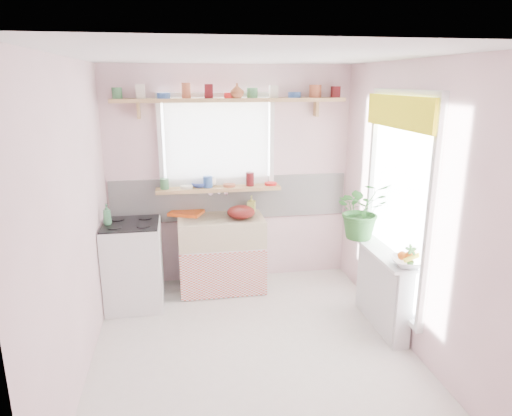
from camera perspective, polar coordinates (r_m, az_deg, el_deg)
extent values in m
plane|color=white|center=(4.28, -0.37, -17.17)|extent=(3.20, 3.20, 0.00)
plane|color=white|center=(3.61, -0.45, 18.48)|extent=(3.20, 3.20, 0.00)
plane|color=#FDD4DA|center=(5.30, -3.21, 3.94)|extent=(2.80, 0.00, 2.80)
plane|color=#FDD4DA|center=(2.30, 6.18, -12.16)|extent=(2.80, 0.00, 2.80)
plane|color=#FDD4DA|center=(3.80, -21.73, -1.87)|extent=(0.00, 3.20, 3.20)
plane|color=#FDD4DA|center=(4.21, 18.76, 0.04)|extent=(0.00, 3.20, 3.20)
cube|color=white|center=(5.34, -3.15, 1.28)|extent=(2.74, 0.03, 0.50)
cube|color=#D1878D|center=(5.39, -3.11, -0.79)|extent=(2.74, 0.02, 0.12)
cube|color=white|center=(5.21, -4.92, 8.17)|extent=(1.20, 0.01, 1.00)
cube|color=white|center=(5.15, -4.86, 8.08)|extent=(1.15, 0.02, 0.95)
cube|color=white|center=(4.38, 17.49, 0.73)|extent=(0.01, 1.10, 1.90)
cube|color=#FFF71A|center=(4.21, 17.35, 11.39)|extent=(0.03, 1.20, 0.28)
cube|color=white|center=(5.29, -4.30, -7.19)|extent=(0.85, 0.55, 0.55)
cube|color=#DA5140|center=(5.03, -3.99, -8.41)|extent=(0.95, 0.02, 0.53)
cube|color=beige|center=(5.14, -4.40, -2.82)|extent=(0.95, 0.55, 0.30)
cylinder|color=silver|center=(5.27, -4.74, 2.17)|extent=(0.03, 0.22, 0.03)
cube|color=white|center=(5.00, -15.04, -6.92)|extent=(0.58, 0.58, 0.90)
cube|color=black|center=(4.85, -15.42, -1.94)|extent=(0.56, 0.56, 0.02)
cylinder|color=black|center=(4.73, -17.27, -2.34)|extent=(0.14, 0.14, 0.01)
cylinder|color=black|center=(4.69, -13.89, -2.20)|extent=(0.14, 0.14, 0.01)
cylinder|color=black|center=(4.99, -16.88, -1.36)|extent=(0.14, 0.14, 0.01)
cylinder|color=black|center=(4.96, -13.68, -1.23)|extent=(0.14, 0.14, 0.01)
cube|color=white|center=(4.63, 15.53, -9.85)|extent=(0.15, 0.90, 0.75)
cube|color=white|center=(4.47, 15.54, -5.42)|extent=(0.22, 0.95, 0.03)
cube|color=tan|center=(5.19, -4.68, 2.42)|extent=(1.40, 0.22, 0.04)
cube|color=tan|center=(5.06, -3.19, 13.33)|extent=(2.52, 0.24, 0.04)
cylinder|color=#3F7F4C|center=(5.06, -16.98, 13.61)|extent=(0.11, 0.11, 0.12)
cylinder|color=silver|center=(5.04, -14.25, 13.79)|extent=(0.11, 0.11, 0.12)
cylinder|color=#3359A5|center=(5.03, -11.47, 13.61)|extent=(0.11, 0.11, 0.06)
cylinder|color=#A55133|center=(5.03, -8.72, 14.08)|extent=(0.11, 0.11, 0.12)
cylinder|color=#590F14|center=(5.04, -5.95, 14.17)|extent=(0.11, 0.11, 0.12)
cylinder|color=red|center=(5.06, -3.20, 13.90)|extent=(0.11, 0.11, 0.06)
cylinder|color=#3F7F4C|center=(5.09, -0.48, 14.27)|extent=(0.11, 0.11, 0.12)
cylinder|color=silver|center=(5.14, 2.20, 14.27)|extent=(0.11, 0.11, 0.12)
cylinder|color=#3359A5|center=(5.19, 4.83, 13.91)|extent=(0.11, 0.11, 0.06)
cylinder|color=#A55133|center=(5.25, 7.41, 14.18)|extent=(0.11, 0.11, 0.12)
cylinder|color=#590F14|center=(5.33, 9.91, 14.10)|extent=(0.11, 0.11, 0.12)
cylinder|color=#3F7F4C|center=(5.16, -11.59, 2.98)|extent=(0.11, 0.11, 0.12)
cylinder|color=silver|center=(5.15, -8.83, 3.11)|extent=(0.11, 0.11, 0.12)
cylinder|color=#3359A5|center=(5.17, -6.07, 2.90)|extent=(0.11, 0.11, 0.06)
cylinder|color=#A55133|center=(5.18, -3.34, 3.34)|extent=(0.11, 0.11, 0.12)
cylinder|color=#590F14|center=(5.22, -0.62, 3.44)|extent=(0.11, 0.11, 0.12)
cylinder|color=red|center=(5.27, 2.05, 3.22)|extent=(0.11, 0.11, 0.06)
cube|color=#EA5514|center=(5.26, -8.71, -0.60)|extent=(0.43, 0.39, 0.04)
ellipsoid|color=#54110E|center=(5.04, -1.89, -0.51)|extent=(0.39, 0.39, 0.14)
imported|color=#2D6A2A|center=(4.69, 13.12, -0.21)|extent=(0.57, 0.50, 0.60)
imported|color=silver|center=(4.17, 18.48, -6.46)|extent=(0.35, 0.35, 0.07)
imported|color=#3A702D|center=(4.12, 18.75, -5.74)|extent=(0.11, 0.08, 0.21)
imported|color=#CECF5C|center=(5.28, -0.57, 0.52)|extent=(0.11, 0.11, 0.19)
imported|color=white|center=(5.23, -5.68, 3.28)|extent=(0.13, 0.13, 0.10)
imported|color=#3349A7|center=(5.20, -7.11, 2.90)|extent=(0.20, 0.20, 0.05)
imported|color=brown|center=(5.01, -2.39, 14.44)|extent=(0.18, 0.18, 0.16)
imported|color=#468C5A|center=(4.83, -18.13, -0.78)|extent=(0.10, 0.10, 0.21)
sphere|color=orange|center=(4.15, 18.55, -5.71)|extent=(0.08, 0.08, 0.08)
sphere|color=orange|center=(4.20, 19.09, -5.50)|extent=(0.08, 0.08, 0.08)
sphere|color=orange|center=(4.14, 17.81, -5.68)|extent=(0.08, 0.08, 0.08)
cylinder|color=yellow|center=(4.11, 19.13, -5.80)|extent=(0.18, 0.04, 0.10)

